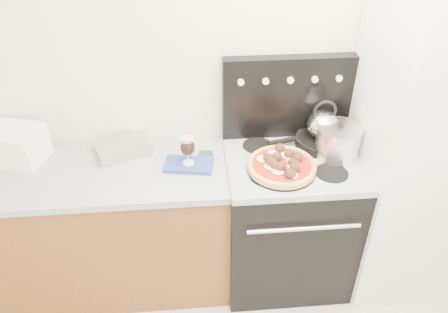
{
  "coord_description": "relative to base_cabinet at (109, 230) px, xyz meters",
  "views": [
    {
      "loc": [
        -0.49,
        -0.8,
        2.35
      ],
      "look_at": [
        -0.32,
        1.05,
        1.05
      ],
      "focal_mm": 35.0,
      "sensor_mm": 36.0,
      "label": 1
    }
  ],
  "objects": [
    {
      "name": "foil_sheet",
      "position": [
        0.13,
        0.16,
        0.5
      ],
      "size": [
        0.36,
        0.32,
        0.06
      ],
      "primitive_type": "cube",
      "rotation": [
        0.0,
        0.0,
        0.36
      ],
      "color": "silver",
      "rests_on": "countertop"
    },
    {
      "name": "stove_body",
      "position": [
        1.1,
        -0.02,
        0.01
      ],
      "size": [
        0.76,
        0.65,
        0.88
      ],
      "primitive_type": "cube",
      "color": "black",
      "rests_on": "ground"
    },
    {
      "name": "countertop",
      "position": [
        0.0,
        0.0,
        0.45
      ],
      "size": [
        1.48,
        0.63,
        0.04
      ],
      "primitive_type": "cube",
      "color": "#A2A2A8",
      "rests_on": "base_cabinet"
    },
    {
      "name": "skillet",
      "position": [
        1.29,
        0.1,
        0.52
      ],
      "size": [
        0.36,
        0.36,
        0.05
      ],
      "primitive_type": "cylinder",
      "rotation": [
        0.0,
        0.0,
        0.24
      ],
      "color": "black",
      "rests_on": "cooktop"
    },
    {
      "name": "tea_kettle",
      "position": [
        1.29,
        0.1,
        0.64
      ],
      "size": [
        0.2,
        0.2,
        0.2
      ],
      "primitive_type": null,
      "rotation": [
        0.0,
        0.0,
        -0.09
      ],
      "color": "white",
      "rests_on": "skillet"
    },
    {
      "name": "backguard",
      "position": [
        1.1,
        0.25,
        0.74
      ],
      "size": [
        0.76,
        0.08,
        0.5
      ],
      "primitive_type": "cube",
      "color": "black",
      "rests_on": "cooktop"
    },
    {
      "name": "cooktop",
      "position": [
        1.1,
        -0.02,
        0.47
      ],
      "size": [
        0.76,
        0.65,
        0.04
      ],
      "primitive_type": "cube",
      "color": "#ADADB2",
      "rests_on": "stove_body"
    },
    {
      "name": "stock_pot",
      "position": [
        1.36,
        -0.01,
        0.58
      ],
      "size": [
        0.25,
        0.25,
        0.18
      ],
      "primitive_type": "cylinder",
      "rotation": [
        0.0,
        0.0,
        0.04
      ],
      "color": "silver",
      "rests_on": "cooktop"
    },
    {
      "name": "toaster_oven",
      "position": [
        -0.46,
        0.14,
        0.57
      ],
      "size": [
        0.37,
        0.31,
        0.2
      ],
      "primitive_type": "cube",
      "rotation": [
        0.0,
        0.0,
        -0.26
      ],
      "color": "white",
      "rests_on": "countertop"
    },
    {
      "name": "room_shell",
      "position": [
        1.02,
        -0.91,
        0.82
      ],
      "size": [
        3.52,
        3.01,
        2.52
      ],
      "color": "beige",
      "rests_on": "ground"
    },
    {
      "name": "pizza_pan",
      "position": [
        1.02,
        -0.12,
        0.5
      ],
      "size": [
        0.45,
        0.45,
        0.01
      ],
      "primitive_type": "cylinder",
      "rotation": [
        0.0,
        0.0,
        -0.23
      ],
      "color": "black",
      "rests_on": "cooktop"
    },
    {
      "name": "oven_mitt",
      "position": [
        0.51,
        -0.02,
        0.48
      ],
      "size": [
        0.29,
        0.2,
        0.02
      ],
      "primitive_type": "cube",
      "rotation": [
        0.0,
        0.0,
        -0.17
      ],
      "color": "#283F94",
      "rests_on": "countertop"
    },
    {
      "name": "fridge",
      "position": [
        1.8,
        -0.05,
        0.52
      ],
      "size": [
        0.64,
        0.68,
        1.9
      ],
      "primitive_type": "cube",
      "color": "silver",
      "rests_on": "ground"
    },
    {
      "name": "beer_glass",
      "position": [
        0.51,
        -0.02,
        0.58
      ],
      "size": [
        0.08,
        0.08,
        0.18
      ],
      "primitive_type": null,
      "rotation": [
        0.0,
        0.0,
        -0.05
      ],
      "color": "black",
      "rests_on": "oven_mitt"
    },
    {
      "name": "pizza",
      "position": [
        1.02,
        -0.12,
        0.53
      ],
      "size": [
        0.47,
        0.47,
        0.05
      ],
      "primitive_type": null,
      "rotation": [
        0.0,
        0.0,
        0.3
      ],
      "color": "#E8A75C",
      "rests_on": "pizza_pan"
    },
    {
      "name": "base_cabinet",
      "position": [
        0.0,
        0.0,
        0.0
      ],
      "size": [
        1.45,
        0.6,
        0.86
      ],
      "primitive_type": "cube",
      "color": "brown",
      "rests_on": "ground"
    }
  ]
}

